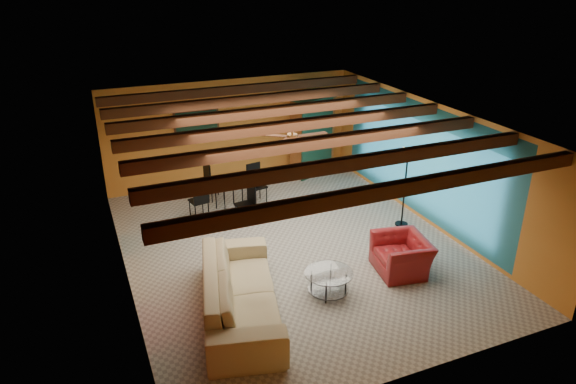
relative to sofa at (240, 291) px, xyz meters
name	(u,v)px	position (x,y,z in m)	size (l,w,h in m)	color
room	(290,135)	(1.65, 1.82, 1.93)	(6.52, 8.01, 2.71)	gray
sofa	(240,291)	(0.00, 0.00, 0.00)	(2.98, 1.17, 0.87)	tan
armchair	(402,255)	(3.19, 0.08, -0.10)	(1.04, 0.91, 0.68)	maroon
coffee_table	(328,283)	(1.59, -0.05, -0.22)	(0.85, 0.85, 0.44)	silver
dining_table	(229,191)	(1.00, 3.92, 0.05)	(1.87, 1.87, 0.97)	silver
armoire	(312,136)	(3.85, 5.41, 0.60)	(1.18, 0.58, 2.07)	brown
floor_lamp	(405,188)	(4.30, 1.69, 0.45)	(0.35, 0.35, 1.77)	black
ceiling_fan	(292,137)	(1.65, 1.71, 1.92)	(1.50, 1.50, 0.44)	#472614
painting	(197,124)	(0.75, 5.67, 1.21)	(1.05, 0.03, 0.65)	black
potted_plant	(313,90)	(3.85, 5.41, 1.87)	(0.42, 0.37, 0.47)	#26661E
vase	(228,167)	(1.00, 3.92, 0.64)	(0.19, 0.19, 0.20)	orange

